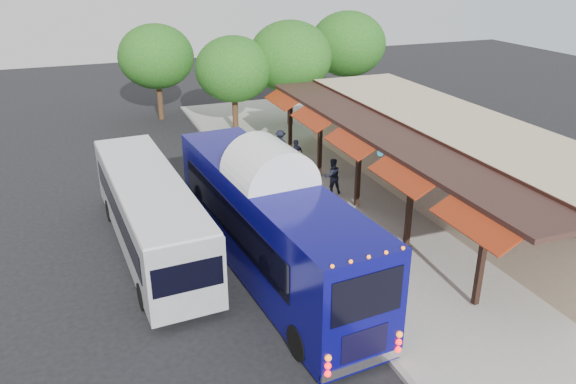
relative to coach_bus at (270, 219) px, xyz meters
name	(u,v)px	position (x,y,z in m)	size (l,w,h in m)	color
ground	(313,270)	(1.45, -0.41, -2.05)	(90.00, 90.00, 0.00)	black
sidewalk	(381,204)	(6.45, 3.59, -1.97)	(10.00, 40.00, 0.15)	#9E9B93
curb	(276,221)	(1.50, 3.59, -1.97)	(0.20, 40.00, 0.16)	gray
station_shelter	(449,157)	(9.83, 3.59, -0.20)	(8.15, 20.00, 3.60)	tan
coach_bus	(270,219)	(0.00, 0.00, 0.00)	(3.50, 12.06, 3.81)	#090862
city_bus	(150,211)	(-3.59, 3.16, -0.45)	(2.99, 10.88, 2.89)	gray
ped_a	(312,224)	(2.05, 1.08, -1.04)	(0.62, 0.41, 1.71)	black
ped_b	(332,176)	(4.85, 5.31, -1.06)	(0.82, 0.64, 1.68)	black
ped_c	(296,155)	(4.47, 8.76, -1.10)	(0.93, 0.39, 1.59)	black
ped_d	(280,144)	(4.36, 10.77, -1.13)	(0.99, 0.57, 1.53)	black
sign_board	(328,201)	(3.57, 2.94, -1.09)	(0.20, 0.53, 1.19)	black
tree_left	(234,69)	(3.52, 16.53, 1.89)	(4.62, 4.62, 5.91)	#382314
tree_mid	(290,57)	(7.21, 16.70, 2.38)	(5.19, 5.19, 6.64)	#382314
tree_right	(348,44)	(12.69, 19.72, 2.45)	(5.27, 5.27, 6.75)	#382314
tree_far	(156,57)	(-0.31, 21.36, 2.11)	(4.88, 4.88, 6.25)	#382314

